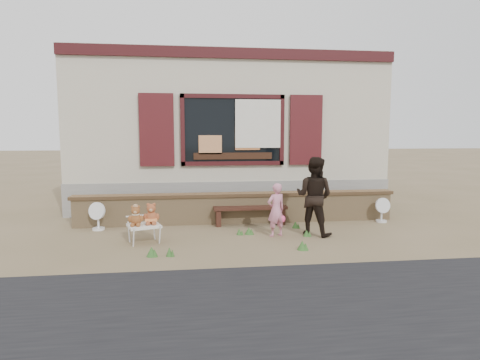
{
  "coord_description": "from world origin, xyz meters",
  "views": [
    {
      "loc": [
        -1.04,
        -7.68,
        1.99
      ],
      "look_at": [
        0.0,
        0.6,
        1.0
      ],
      "focal_mm": 30.0,
      "sensor_mm": 36.0,
      "label": 1
    }
  ],
  "objects": [
    {
      "name": "fan_right",
      "position": [
        3.2,
        0.65,
        0.28
      ],
      "size": [
        0.34,
        0.23,
        0.55
      ],
      "rotation": [
        0.0,
        0.0,
        0.05
      ],
      "color": "silver",
      "rests_on": "ground"
    },
    {
      "name": "brick_wall",
      "position": [
        0.0,
        1.0,
        0.34
      ],
      "size": [
        7.1,
        0.36,
        0.67
      ],
      "color": "tan",
      "rests_on": "ground"
    },
    {
      "name": "folding_chair",
      "position": [
        -1.88,
        -0.43,
        0.31
      ],
      "size": [
        0.67,
        0.63,
        0.34
      ],
      "rotation": [
        0.0,
        0.0,
        0.33
      ],
      "color": "white",
      "rests_on": "ground"
    },
    {
      "name": "bench",
      "position": [
        0.24,
        0.75,
        0.3
      ],
      "size": [
        1.59,
        0.35,
        0.41
      ],
      "rotation": [
        0.0,
        0.0,
        0.01
      ],
      "color": "black",
      "rests_on": "ground"
    },
    {
      "name": "teddy_bear_left",
      "position": [
        -2.01,
        -0.47,
        0.52
      ],
      "size": [
        0.33,
        0.31,
        0.37
      ],
      "primitive_type": null,
      "rotation": [
        0.0,
        0.0,
        0.33
      ],
      "color": "brown",
      "rests_on": "folding_chair"
    },
    {
      "name": "fan_left",
      "position": [
        -2.92,
        0.68,
        0.29
      ],
      "size": [
        0.37,
        0.25,
        0.58
      ],
      "rotation": [
        0.0,
        0.0,
        -0.39
      ],
      "color": "white",
      "rests_on": "ground"
    },
    {
      "name": "grass_tufts",
      "position": [
        -0.03,
        -0.68,
        0.07
      ],
      "size": [
        3.0,
        1.76,
        0.16
      ],
      "color": "#336026",
      "rests_on": "ground"
    },
    {
      "name": "adult",
      "position": [
        1.34,
        -0.24,
        0.76
      ],
      "size": [
        0.94,
        0.91,
        1.53
      ],
      "primitive_type": "imported",
      "rotation": [
        0.0,
        0.0,
        2.48
      ],
      "color": "black",
      "rests_on": "ground"
    },
    {
      "name": "teddy_bear_right",
      "position": [
        -1.75,
        -0.38,
        0.53
      ],
      "size": [
        0.35,
        0.33,
        0.39
      ],
      "primitive_type": null,
      "rotation": [
        0.0,
        0.0,
        0.33
      ],
      "color": "brown",
      "rests_on": "folding_chair"
    },
    {
      "name": "child",
      "position": [
        0.59,
        -0.27,
        0.52
      ],
      "size": [
        0.44,
        0.36,
        1.03
      ],
      "primitive_type": "imported",
      "rotation": [
        0.0,
        0.0,
        3.49
      ],
      "color": "pink",
      "rests_on": "ground"
    },
    {
      "name": "shopfront",
      "position": [
        0.0,
        4.49,
        2.0
      ],
      "size": [
        8.04,
        5.13,
        4.0
      ],
      "color": "#B1A88F",
      "rests_on": "ground"
    },
    {
      "name": "ground",
      "position": [
        0.0,
        0.0,
        0.0
      ],
      "size": [
        80.0,
        80.0,
        0.0
      ],
      "primitive_type": "plane",
      "color": "brown",
      "rests_on": "ground"
    }
  ]
}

